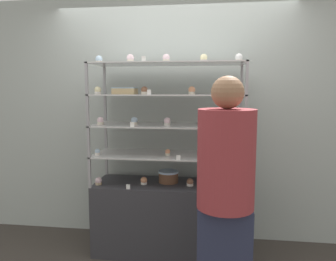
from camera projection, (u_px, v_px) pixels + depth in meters
ground_plane at (168, 250)px, 3.33m from camera, size 20.00×20.00×0.00m
back_wall at (173, 120)px, 3.56m from camera, size 8.00×0.05×2.60m
display_base at (168, 217)px, 3.28m from camera, size 1.44×0.53×0.70m
display_riser_lower at (168, 156)px, 3.20m from camera, size 1.44×0.53×0.29m
display_riser_middle at (168, 126)px, 3.17m from camera, size 1.44×0.53×0.29m
display_riser_upper at (168, 96)px, 3.13m from camera, size 1.44×0.53×0.29m
display_riser_top at (168, 65)px, 3.09m from camera, size 1.44×0.53×0.29m
layer_cake_centerpiece at (168, 176)px, 3.26m from camera, size 0.20×0.20×0.12m
sheet_cake_frosted at (125, 91)px, 3.19m from camera, size 0.23×0.17×0.06m
cupcake_0 at (99, 181)px, 3.19m from camera, size 0.07×0.07×0.07m
cupcake_1 at (144, 181)px, 3.20m from camera, size 0.07×0.07×0.07m
cupcake_2 at (190, 182)px, 3.15m from camera, size 0.07×0.07×0.07m
cupcake_3 at (236, 185)px, 3.06m from camera, size 0.07×0.07×0.07m
price_tag_0 at (128, 187)px, 3.04m from camera, size 0.04×0.00×0.04m
cupcake_4 at (97, 152)px, 3.16m from camera, size 0.05×0.05×0.06m
cupcake_5 at (168, 152)px, 3.14m from camera, size 0.05×0.05×0.06m
cupcake_6 at (238, 156)px, 2.99m from camera, size 0.05×0.05×0.06m
price_tag_1 at (178, 157)px, 2.94m from camera, size 0.04×0.00×0.04m
cupcake_7 at (100, 121)px, 3.16m from camera, size 0.06×0.06×0.07m
cupcake_8 at (134, 121)px, 3.16m from camera, size 0.06×0.06×0.07m
cupcake_9 at (168, 122)px, 3.10m from camera, size 0.06×0.06×0.07m
cupcake_10 at (203, 122)px, 3.03m from camera, size 0.06×0.06×0.07m
cupcake_11 at (237, 123)px, 3.00m from camera, size 0.06×0.06×0.07m
price_tag_2 at (132, 124)px, 2.96m from camera, size 0.04×0.00×0.04m
cupcake_12 at (98, 91)px, 3.10m from camera, size 0.06×0.06×0.07m
cupcake_13 at (144, 91)px, 3.08m from camera, size 0.06×0.06×0.07m
cupcake_14 at (192, 91)px, 3.02m from camera, size 0.06×0.06×0.07m
cupcake_15 at (238, 91)px, 2.94m from camera, size 0.06×0.06×0.07m
price_tag_3 at (149, 92)px, 2.90m from camera, size 0.04×0.00×0.04m
cupcake_16 at (99, 60)px, 3.12m from camera, size 0.07×0.07×0.07m
cupcake_17 at (130, 59)px, 2.99m from camera, size 0.07×0.07×0.07m
cupcake_18 at (166, 58)px, 2.96m from camera, size 0.07×0.07×0.07m
cupcake_19 at (204, 58)px, 2.97m from camera, size 0.07×0.07×0.07m
cupcake_20 at (239, 58)px, 2.93m from camera, size 0.07×0.07×0.07m
price_tag_4 at (144, 59)px, 2.87m from camera, size 0.04×0.00×0.04m
customer_figure at (225, 191)px, 2.30m from camera, size 0.40×0.40×1.72m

